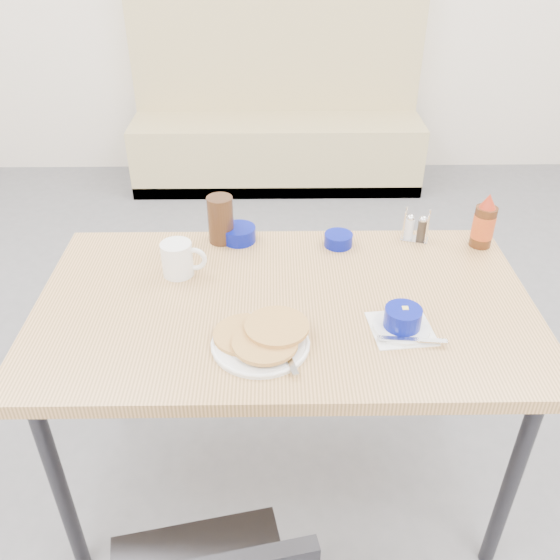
{
  "coord_description": "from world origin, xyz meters",
  "views": [
    {
      "loc": [
        -0.03,
        -1.1,
        1.74
      ],
      "look_at": [
        -0.01,
        0.27,
        0.82
      ],
      "focal_mm": 38.0,
      "sensor_mm": 36.0,
      "label": 1
    }
  ],
  "objects_px": {
    "creamer_bowl": "(239,234)",
    "amber_tumbler": "(221,220)",
    "dining_table": "(285,318)",
    "condiment_caddy": "(415,230)",
    "grits_setting": "(402,321)",
    "pancake_plate": "(262,339)",
    "coffee_mug": "(179,259)",
    "syrup_bottle": "(484,224)",
    "booth_bench": "(277,130)",
    "butter_bowl": "(338,240)"
  },
  "relations": [
    {
      "from": "coffee_mug",
      "to": "booth_bench",
      "type": "bearing_deg",
      "value": 82.57
    },
    {
      "from": "amber_tumbler",
      "to": "booth_bench",
      "type": "bearing_deg",
      "value": 84.79
    },
    {
      "from": "booth_bench",
      "to": "butter_bowl",
      "type": "distance_m",
      "value": 2.28
    },
    {
      "from": "dining_table",
      "to": "pancake_plate",
      "type": "height_order",
      "value": "pancake_plate"
    },
    {
      "from": "pancake_plate",
      "to": "condiment_caddy",
      "type": "bearing_deg",
      "value": 46.8
    },
    {
      "from": "booth_bench",
      "to": "pancake_plate",
      "type": "distance_m",
      "value": 2.76
    },
    {
      "from": "grits_setting",
      "to": "coffee_mug",
      "type": "bearing_deg",
      "value": 155.92
    },
    {
      "from": "coffee_mug",
      "to": "creamer_bowl",
      "type": "relative_size",
      "value": 1.24
    },
    {
      "from": "dining_table",
      "to": "condiment_caddy",
      "type": "xyz_separation_m",
      "value": [
        0.44,
        0.34,
        0.1
      ]
    },
    {
      "from": "pancake_plate",
      "to": "butter_bowl",
      "type": "bearing_deg",
      "value": 63.92
    },
    {
      "from": "booth_bench",
      "to": "coffee_mug",
      "type": "bearing_deg",
      "value": -97.43
    },
    {
      "from": "pancake_plate",
      "to": "creamer_bowl",
      "type": "distance_m",
      "value": 0.54
    },
    {
      "from": "dining_table",
      "to": "syrup_bottle",
      "type": "bearing_deg",
      "value": 25.11
    },
    {
      "from": "coffee_mug",
      "to": "grits_setting",
      "type": "xyz_separation_m",
      "value": [
        0.62,
        -0.28,
        -0.03
      ]
    },
    {
      "from": "booth_bench",
      "to": "dining_table",
      "type": "bearing_deg",
      "value": -90.0
    },
    {
      "from": "dining_table",
      "to": "condiment_caddy",
      "type": "height_order",
      "value": "condiment_caddy"
    },
    {
      "from": "pancake_plate",
      "to": "grits_setting",
      "type": "distance_m",
      "value": 0.37
    },
    {
      "from": "grits_setting",
      "to": "creamer_bowl",
      "type": "relative_size",
      "value": 1.76
    },
    {
      "from": "dining_table",
      "to": "butter_bowl",
      "type": "relative_size",
      "value": 15.28
    },
    {
      "from": "grits_setting",
      "to": "amber_tumbler",
      "type": "height_order",
      "value": "amber_tumbler"
    },
    {
      "from": "dining_table",
      "to": "amber_tumbler",
      "type": "height_order",
      "value": "amber_tumbler"
    },
    {
      "from": "dining_table",
      "to": "creamer_bowl",
      "type": "relative_size",
      "value": 12.75
    },
    {
      "from": "booth_bench",
      "to": "butter_bowl",
      "type": "xyz_separation_m",
      "value": [
        0.18,
        -2.23,
        0.43
      ]
    },
    {
      "from": "coffee_mug",
      "to": "grits_setting",
      "type": "distance_m",
      "value": 0.68
    },
    {
      "from": "creamer_bowl",
      "to": "booth_bench",
      "type": "bearing_deg",
      "value": 86.26
    },
    {
      "from": "creamer_bowl",
      "to": "syrup_bottle",
      "type": "xyz_separation_m",
      "value": [
        0.78,
        -0.04,
        0.05
      ]
    },
    {
      "from": "coffee_mug",
      "to": "creamer_bowl",
      "type": "xyz_separation_m",
      "value": [
        0.17,
        0.2,
        -0.03
      ]
    },
    {
      "from": "dining_table",
      "to": "coffee_mug",
      "type": "relative_size",
      "value": 10.28
    },
    {
      "from": "booth_bench",
      "to": "creamer_bowl",
      "type": "bearing_deg",
      "value": -93.74
    },
    {
      "from": "dining_table",
      "to": "butter_bowl",
      "type": "distance_m",
      "value": 0.36
    },
    {
      "from": "dining_table",
      "to": "butter_bowl",
      "type": "height_order",
      "value": "butter_bowl"
    },
    {
      "from": "pancake_plate",
      "to": "grits_setting",
      "type": "bearing_deg",
      "value": 8.75
    },
    {
      "from": "syrup_bottle",
      "to": "pancake_plate",
      "type": "bearing_deg",
      "value": -145.11
    },
    {
      "from": "grits_setting",
      "to": "creamer_bowl",
      "type": "distance_m",
      "value": 0.65
    },
    {
      "from": "dining_table",
      "to": "coffee_mug",
      "type": "distance_m",
      "value": 0.36
    },
    {
      "from": "grits_setting",
      "to": "condiment_caddy",
      "type": "distance_m",
      "value": 0.49
    },
    {
      "from": "condiment_caddy",
      "to": "syrup_bottle",
      "type": "relative_size",
      "value": 0.57
    },
    {
      "from": "dining_table",
      "to": "grits_setting",
      "type": "xyz_separation_m",
      "value": [
        0.31,
        -0.13,
        0.09
      ]
    },
    {
      "from": "pancake_plate",
      "to": "coffee_mug",
      "type": "xyz_separation_m",
      "value": [
        -0.25,
        0.33,
        0.04
      ]
    },
    {
      "from": "syrup_bottle",
      "to": "amber_tumbler",
      "type": "bearing_deg",
      "value": 177.27
    },
    {
      "from": "pancake_plate",
      "to": "butter_bowl",
      "type": "xyz_separation_m",
      "value": [
        0.24,
        0.5,
        0.0
      ]
    },
    {
      "from": "dining_table",
      "to": "pancake_plate",
      "type": "bearing_deg",
      "value": -108.23
    },
    {
      "from": "pancake_plate",
      "to": "syrup_bottle",
      "type": "distance_m",
      "value": 0.86
    },
    {
      "from": "coffee_mug",
      "to": "amber_tumbler",
      "type": "xyz_separation_m",
      "value": [
        0.11,
        0.2,
        0.02
      ]
    },
    {
      "from": "grits_setting",
      "to": "booth_bench",
      "type": "bearing_deg",
      "value": 96.53
    },
    {
      "from": "dining_table",
      "to": "amber_tumbler",
      "type": "xyz_separation_m",
      "value": [
        -0.2,
        0.34,
        0.14
      ]
    },
    {
      "from": "creamer_bowl",
      "to": "butter_bowl",
      "type": "distance_m",
      "value": 0.32
    },
    {
      "from": "creamer_bowl",
      "to": "amber_tumbler",
      "type": "height_order",
      "value": "amber_tumbler"
    },
    {
      "from": "creamer_bowl",
      "to": "dining_table",
      "type": "bearing_deg",
      "value": -67.15
    },
    {
      "from": "creamer_bowl",
      "to": "amber_tumbler",
      "type": "xyz_separation_m",
      "value": [
        -0.06,
        0.0,
        0.05
      ]
    }
  ]
}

